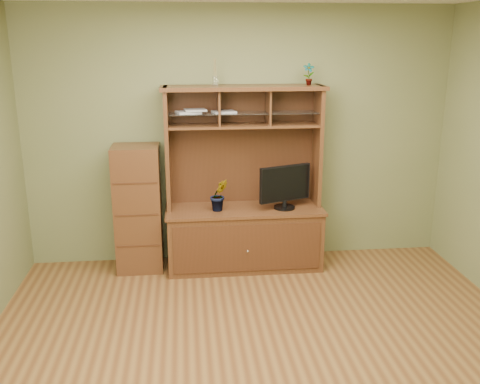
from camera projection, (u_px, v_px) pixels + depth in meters
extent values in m
cube|color=brown|center=(266.00, 356.00, 4.13)|extent=(4.50, 4.00, 0.02)
cube|color=olive|center=(239.00, 137.00, 5.68)|extent=(4.50, 0.02, 2.70)
cube|color=olive|center=(361.00, 341.00, 1.84)|extent=(4.50, 0.02, 2.70)
cube|color=#472814|center=(244.00, 238.00, 5.68)|extent=(1.60, 0.55, 0.62)
cube|color=#3C2010|center=(247.00, 248.00, 5.41)|extent=(1.50, 0.01, 0.50)
sphere|color=silver|center=(248.00, 252.00, 5.40)|extent=(0.02, 0.02, 0.02)
cube|color=#472814|center=(244.00, 209.00, 5.59)|extent=(1.64, 0.59, 0.03)
cube|color=#472814|center=(167.00, 149.00, 5.43)|extent=(0.04, 0.35, 1.25)
cube|color=#472814|center=(317.00, 146.00, 5.59)|extent=(0.04, 0.35, 1.25)
cube|color=#3C2010|center=(242.00, 144.00, 5.66)|extent=(1.52, 0.02, 1.25)
cube|color=#472814|center=(244.00, 88.00, 5.34)|extent=(1.66, 0.40, 0.04)
cube|color=#472814|center=(243.00, 126.00, 5.45)|extent=(1.52, 0.32, 0.02)
cube|color=#472814|center=(218.00, 108.00, 5.37)|extent=(0.02, 0.31, 0.35)
cube|color=#472814|center=(268.00, 107.00, 5.42)|extent=(0.02, 0.31, 0.35)
cube|color=silver|center=(244.00, 113.00, 5.40)|extent=(1.50, 0.27, 0.01)
cylinder|color=black|center=(284.00, 207.00, 5.57)|extent=(0.22, 0.22, 0.02)
cylinder|color=black|center=(285.00, 203.00, 5.55)|extent=(0.04, 0.04, 0.07)
cube|color=black|center=(285.00, 183.00, 5.49)|extent=(0.55, 0.24, 0.37)
imported|color=#32591E|center=(219.00, 195.00, 5.45)|extent=(0.21, 0.18, 0.33)
imported|color=#266021|center=(309.00, 74.00, 5.37)|extent=(0.13, 0.10, 0.22)
cylinder|color=silver|center=(215.00, 81.00, 5.29)|extent=(0.05, 0.05, 0.10)
cylinder|color=olive|center=(215.00, 67.00, 5.26)|extent=(0.03, 0.03, 0.17)
cube|color=silver|center=(188.00, 112.00, 5.35)|extent=(0.27, 0.23, 0.02)
cube|color=silver|center=(195.00, 110.00, 5.35)|extent=(0.23, 0.19, 0.02)
cube|color=silver|center=(224.00, 112.00, 5.39)|extent=(0.26, 0.22, 0.02)
cube|color=#472814|center=(138.00, 209.00, 5.53)|extent=(0.47, 0.42, 1.32)
cube|color=#3C2010|center=(138.00, 246.00, 5.42)|extent=(0.43, 0.01, 0.02)
cube|color=#3C2010|center=(137.00, 215.00, 5.32)|extent=(0.43, 0.01, 0.01)
cube|color=#3C2010|center=(135.00, 183.00, 5.23)|extent=(0.43, 0.01, 0.01)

